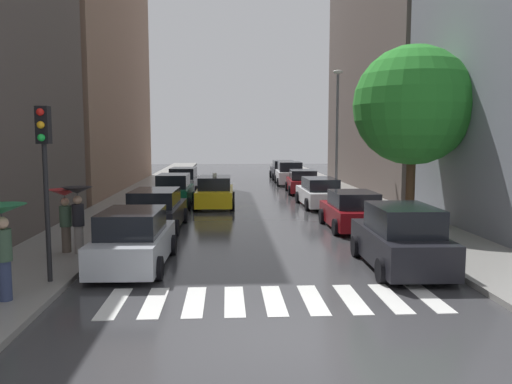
{
  "coord_description": "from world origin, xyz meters",
  "views": [
    {
      "loc": [
        -1.06,
        -9.24,
        3.74
      ],
      "look_at": [
        0.48,
        17.6,
        0.81
      ],
      "focal_mm": 36.18,
      "sensor_mm": 36.0,
      "label": 1
    }
  ],
  "objects_px": {
    "taxi_midroad": "(215,193)",
    "traffic_light_left_corner": "(44,155)",
    "parked_car_right_fourth": "(302,182)",
    "pedestrian_by_kerb": "(78,207)",
    "lamp_post_right": "(337,124)",
    "parked_car_left_fourth": "(184,182)",
    "pedestrian_foreground": "(2,231)",
    "parked_car_right_sixth": "(283,170)",
    "parked_car_right_nearest": "(401,239)",
    "parked_car_right_fifth": "(290,174)",
    "parked_car_left_third": "(174,192)",
    "parked_car_left_nearest": "(134,240)",
    "parked_car_right_second": "(352,211)",
    "parked_car_left_second": "(156,211)",
    "parked_car_right_third": "(319,193)",
    "street_tree_right": "(413,106)",
    "pedestrian_near_tree": "(65,207)"
  },
  "relations": [
    {
      "from": "taxi_midroad",
      "to": "traffic_light_left_corner",
      "type": "xyz_separation_m",
      "value": [
        -3.77,
        -14.4,
        2.52
      ]
    },
    {
      "from": "parked_car_right_fourth",
      "to": "pedestrian_by_kerb",
      "type": "xyz_separation_m",
      "value": [
        -9.51,
        -17.56,
        0.86
      ]
    },
    {
      "from": "traffic_light_left_corner",
      "to": "lamp_post_right",
      "type": "bearing_deg",
      "value": 58.47
    },
    {
      "from": "parked_car_left_fourth",
      "to": "pedestrian_foreground",
      "type": "relative_size",
      "value": 1.98
    },
    {
      "from": "parked_car_left_fourth",
      "to": "parked_car_right_sixth",
      "type": "height_order",
      "value": "parked_car_left_fourth"
    },
    {
      "from": "parked_car_right_nearest",
      "to": "parked_car_right_fifth",
      "type": "height_order",
      "value": "parked_car_right_nearest"
    },
    {
      "from": "parked_car_left_third",
      "to": "parked_car_left_nearest",
      "type": "bearing_deg",
      "value": -177.97
    },
    {
      "from": "parked_car_right_second",
      "to": "parked_car_right_nearest",
      "type": "bearing_deg",
      "value": 178.11
    },
    {
      "from": "parked_car_left_second",
      "to": "parked_car_right_third",
      "type": "relative_size",
      "value": 1.0
    },
    {
      "from": "parked_car_right_third",
      "to": "pedestrian_by_kerb",
      "type": "xyz_separation_m",
      "value": [
        -9.46,
        -11.07,
        0.86
      ]
    },
    {
      "from": "parked_car_right_third",
      "to": "street_tree_right",
      "type": "height_order",
      "value": "street_tree_right"
    },
    {
      "from": "parked_car_left_third",
      "to": "parked_car_right_fourth",
      "type": "bearing_deg",
      "value": -50.52
    },
    {
      "from": "parked_car_left_second",
      "to": "lamp_post_right",
      "type": "xyz_separation_m",
      "value": [
        9.45,
        10.04,
        3.66
      ]
    },
    {
      "from": "lamp_post_right",
      "to": "parked_car_left_nearest",
      "type": "bearing_deg",
      "value": -119.97
    },
    {
      "from": "parked_car_left_nearest",
      "to": "parked_car_left_fourth",
      "type": "height_order",
      "value": "parked_car_left_fourth"
    },
    {
      "from": "parked_car_right_nearest",
      "to": "lamp_post_right",
      "type": "distance_m",
      "value": 17.12
    },
    {
      "from": "parked_car_left_fourth",
      "to": "parked_car_right_fourth",
      "type": "relative_size",
      "value": 1.0
    },
    {
      "from": "parked_car_right_third",
      "to": "taxi_midroad",
      "type": "relative_size",
      "value": 1.04
    },
    {
      "from": "parked_car_right_fifth",
      "to": "pedestrian_by_kerb",
      "type": "distance_m",
      "value": 25.29
    },
    {
      "from": "parked_car_right_sixth",
      "to": "parked_car_left_second",
      "type": "bearing_deg",
      "value": 162.78
    },
    {
      "from": "pedestrian_foreground",
      "to": "parked_car_left_second",
      "type": "bearing_deg",
      "value": 69.43
    },
    {
      "from": "parked_car_right_nearest",
      "to": "lamp_post_right",
      "type": "height_order",
      "value": "lamp_post_right"
    },
    {
      "from": "parked_car_left_second",
      "to": "parked_car_right_fifth",
      "type": "distance_m",
      "value": 20.23
    },
    {
      "from": "parked_car_left_second",
      "to": "taxi_midroad",
      "type": "xyz_separation_m",
      "value": [
        2.22,
        6.51,
        0.0
      ]
    },
    {
      "from": "parked_car_right_second",
      "to": "pedestrian_foreground",
      "type": "height_order",
      "value": "pedestrian_foreground"
    },
    {
      "from": "parked_car_left_second",
      "to": "parked_car_right_fourth",
      "type": "height_order",
      "value": "parked_car_left_second"
    },
    {
      "from": "parked_car_left_second",
      "to": "parked_car_left_fourth",
      "type": "height_order",
      "value": "parked_car_left_fourth"
    },
    {
      "from": "parked_car_left_nearest",
      "to": "parked_car_right_sixth",
      "type": "relative_size",
      "value": 0.95
    },
    {
      "from": "parked_car_right_second",
      "to": "pedestrian_near_tree",
      "type": "xyz_separation_m",
      "value": [
        -10.01,
        -4.24,
        0.84
      ]
    },
    {
      "from": "parked_car_right_nearest",
      "to": "street_tree_right",
      "type": "xyz_separation_m",
      "value": [
        2.58,
        6.45,
        4.1
      ]
    },
    {
      "from": "parked_car_right_sixth",
      "to": "street_tree_right",
      "type": "distance_m",
      "value": 24.64
    },
    {
      "from": "parked_car_left_nearest",
      "to": "parked_car_right_nearest",
      "type": "bearing_deg",
      "value": -93.04
    },
    {
      "from": "parked_car_left_second",
      "to": "pedestrian_foreground",
      "type": "bearing_deg",
      "value": 169.66
    },
    {
      "from": "parked_car_right_third",
      "to": "pedestrian_near_tree",
      "type": "relative_size",
      "value": 2.4
    },
    {
      "from": "parked_car_left_nearest",
      "to": "street_tree_right",
      "type": "bearing_deg",
      "value": -58.51
    },
    {
      "from": "taxi_midroad",
      "to": "parked_car_right_fifth",
      "type": "bearing_deg",
      "value": -23.06
    },
    {
      "from": "taxi_midroad",
      "to": "pedestrian_by_kerb",
      "type": "height_order",
      "value": "pedestrian_by_kerb"
    },
    {
      "from": "parked_car_right_second",
      "to": "street_tree_right",
      "type": "xyz_separation_m",
      "value": [
        2.43,
        0.2,
        4.22
      ]
    },
    {
      "from": "lamp_post_right",
      "to": "pedestrian_foreground",
      "type": "bearing_deg",
      "value": -120.61
    },
    {
      "from": "parked_car_right_third",
      "to": "pedestrian_by_kerb",
      "type": "height_order",
      "value": "pedestrian_by_kerb"
    },
    {
      "from": "parked_car_left_second",
      "to": "pedestrian_near_tree",
      "type": "bearing_deg",
      "value": 156.96
    },
    {
      "from": "parked_car_left_nearest",
      "to": "traffic_light_left_corner",
      "type": "height_order",
      "value": "traffic_light_left_corner"
    },
    {
      "from": "parked_car_left_nearest",
      "to": "parked_car_right_sixth",
      "type": "height_order",
      "value": "parked_car_left_nearest"
    },
    {
      "from": "parked_car_left_fourth",
      "to": "parked_car_right_sixth",
      "type": "bearing_deg",
      "value": -32.68
    },
    {
      "from": "parked_car_left_nearest",
      "to": "parked_car_right_nearest",
      "type": "relative_size",
      "value": 1.0
    },
    {
      "from": "taxi_midroad",
      "to": "lamp_post_right",
      "type": "height_order",
      "value": "lamp_post_right"
    },
    {
      "from": "parked_car_right_nearest",
      "to": "parked_car_right_third",
      "type": "height_order",
      "value": "parked_car_right_nearest"
    },
    {
      "from": "pedestrian_near_tree",
      "to": "traffic_light_left_corner",
      "type": "xyz_separation_m",
      "value": [
        0.58,
        -3.29,
        1.73
      ]
    },
    {
      "from": "taxi_midroad",
      "to": "lamp_post_right",
      "type": "xyz_separation_m",
      "value": [
        7.23,
        3.53,
        3.66
      ]
    },
    {
      "from": "parked_car_right_sixth",
      "to": "traffic_light_left_corner",
      "type": "distance_m",
      "value": 33.32
    }
  ]
}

